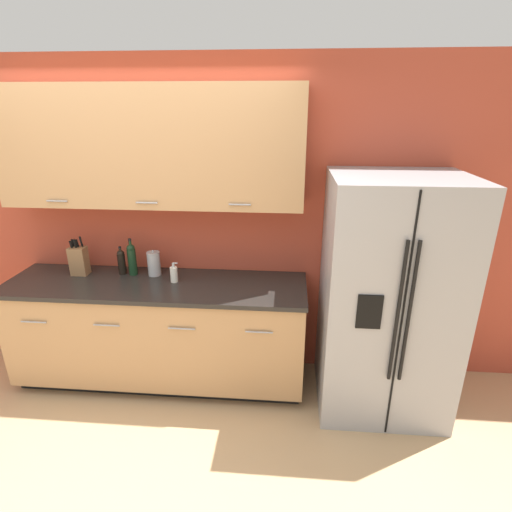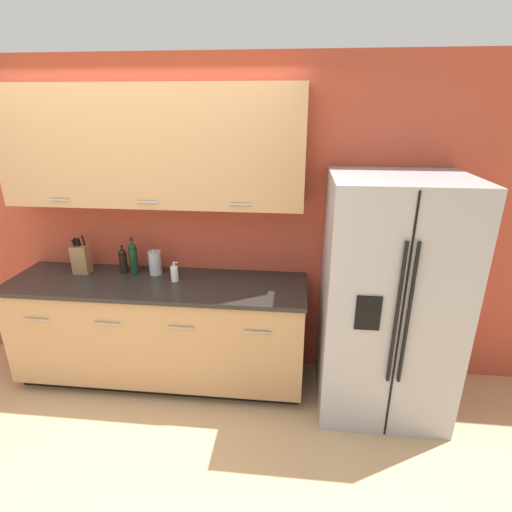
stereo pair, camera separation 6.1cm
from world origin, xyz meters
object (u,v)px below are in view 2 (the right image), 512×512
refrigerator (388,299)px  steel_canister (155,263)px  soap_dispenser (175,273)px  knife_block (81,259)px  wine_bottle (133,258)px  oil_bottle (123,260)px

refrigerator → steel_canister: (-1.83, 0.24, 0.12)m
soap_dispenser → steel_canister: 0.24m
refrigerator → knife_block: size_ratio=5.50×
refrigerator → wine_bottle: (-2.01, 0.23, 0.16)m
refrigerator → steel_canister: bearing=172.7°
wine_bottle → steel_canister: bearing=1.5°
refrigerator → soap_dispenser: 1.64m
steel_canister → soap_dispenser: bearing=-31.3°
knife_block → wine_bottle: size_ratio=1.05×
soap_dispenser → refrigerator: bearing=-4.0°
knife_block → oil_bottle: 0.35m
knife_block → steel_canister: 0.62m
wine_bottle → soap_dispenser: bearing=-17.0°
refrigerator → wine_bottle: 2.03m
soap_dispenser → wine_bottle: bearing=163.0°
wine_bottle → steel_canister: 0.18m
soap_dispenser → oil_bottle: size_ratio=0.69×
wine_bottle → soap_dispenser: size_ratio=1.90×
refrigerator → oil_bottle: (-2.11, 0.24, 0.13)m
refrigerator → soap_dispenser: size_ratio=10.99×
knife_block → oil_bottle: size_ratio=1.37×
steel_canister → refrigerator: bearing=-7.3°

